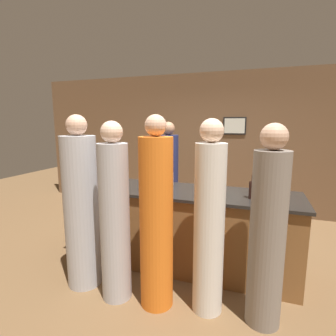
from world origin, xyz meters
The scene contains 21 objects.
ground_plane centered at (0.00, 0.00, 0.00)m, with size 14.00×14.00×0.00m, color brown.
back_wall centered at (0.00, 2.37, 1.40)m, with size 8.00×0.08×2.80m.
bar_counter centered at (0.00, 0.00, 0.49)m, with size 2.88×0.80×0.98m.
bartender centered at (-0.46, 0.90, 0.85)m, with size 0.33×0.33×1.82m.
guest_0 centered at (0.01, -0.80, 0.88)m, with size 0.32×0.32×1.88m.
guest_1 centered at (1.02, -0.72, 0.86)m, with size 0.31×0.31×1.81m.
guest_2 centered at (-0.89, -0.75, 0.88)m, with size 0.37×0.37×1.89m.
guest_3 centered at (-0.42, -0.84, 0.86)m, with size 0.30×0.30×1.83m.
guest_4 centered at (0.51, -0.72, 0.88)m, with size 0.29×0.29×1.85m.
wine_bottle_0 centered at (0.36, -0.04, 1.09)m, with size 0.08×0.08×0.29m.
wine_bottle_1 centered at (-0.50, 0.17, 1.09)m, with size 0.08×0.08×0.27m.
wine_bottle_2 centered at (0.86, -0.10, 1.09)m, with size 0.07×0.07×0.26m.
ice_bucket centered at (-0.25, 0.21, 1.07)m, with size 0.19×0.19×0.17m.
wine_glass_0 centered at (-0.93, -0.01, 1.12)m, with size 0.07×0.07×0.18m.
wine_glass_1 centered at (-0.88, -0.27, 1.12)m, with size 0.07×0.07×0.18m.
wine_glass_2 centered at (-0.79, -0.09, 1.10)m, with size 0.07×0.07×0.16m.
wine_glass_3 centered at (-0.92, -0.35, 1.12)m, with size 0.06×0.06×0.18m.
wine_glass_4 centered at (-0.43, -0.17, 1.11)m, with size 0.08×0.08×0.16m.
wine_glass_5 centered at (-0.12, -0.27, 1.11)m, with size 0.06×0.06×0.17m.
wine_glass_6 centered at (0.98, -0.19, 1.11)m, with size 0.08×0.08×0.16m.
wine_glass_7 centered at (0.54, -0.17, 1.11)m, with size 0.08×0.08×0.17m.
Camera 1 is at (0.91, -3.03, 1.80)m, focal length 28.00 mm.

